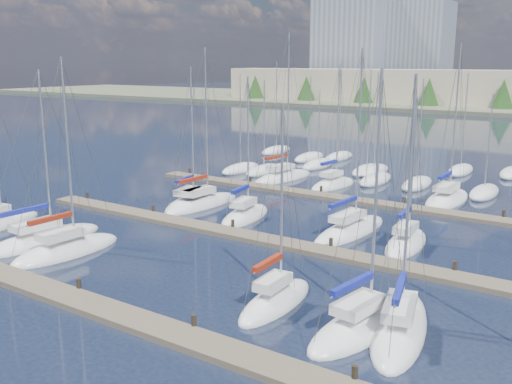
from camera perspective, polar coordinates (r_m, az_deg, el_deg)
The scene contains 19 objects.
ground at distance 79.09m, azimuth 18.93°, elevation 3.38°, with size 400.00×400.00×0.00m, color #1D253A.
dock_near at distance 29.11m, azimuth -13.54°, elevation -11.85°, with size 44.00×1.93×1.10m.
dock_mid at distance 39.20m, azimuth 1.65°, elevation -4.94°, with size 44.00×1.93×1.10m.
dock_far at distance 51.16m, azimuth 10.04°, elevation -0.86°, with size 44.00×1.93×1.10m.
sailboat_d at distance 29.73m, azimuth 1.97°, elevation -10.85°, with size 2.27×6.52×10.96m.
sailboat_h at distance 49.56m, azimuth -6.57°, elevation -1.16°, with size 4.21×7.76×12.49m.
sailboat_j at distance 45.40m, azimuth -1.09°, elevation -2.39°, with size 3.44×7.15×11.82m.
sailboat_p at distance 53.65m, azimuth 18.54°, elevation -0.67°, with size 2.91×8.63×14.50m.
sailboat_l at distance 39.99m, azimuth 14.77°, elevation -4.97°, with size 2.83×6.96×10.64m.
sailboat_b at distance 42.03m, azimuth -20.56°, elevation -4.52°, with size 3.41×9.21×12.42m.
sailboat_k at distance 42.10m, azimuth 9.40°, elevation -3.79°, with size 3.21×9.34×13.85m.
sailboat_n at distance 60.40m, azimuth 2.71°, elevation 1.48°, with size 3.93×9.17×15.81m.
sailboat_o at distance 57.32m, azimuth 7.70°, elevation 0.75°, with size 3.21×6.86×12.66m.
sailboat_i at distance 49.44m, azimuth -5.39°, elevation -1.15°, with size 2.87×8.73×14.07m.
sailboat_c at distance 39.33m, azimuth -18.41°, elevation -5.52°, with size 3.38×8.04×13.21m.
sailboat_e at distance 27.70m, azimuth 10.58°, elevation -12.97°, with size 3.73×8.19×12.67m.
sailboat_f at distance 27.91m, azimuth 14.14°, elevation -12.95°, with size 4.42×8.97×12.41m.
distant_boats at distance 65.18m, azimuth 11.48°, elevation 2.17°, with size 36.93×20.75×13.30m.
shoreline at distance 168.71m, azimuth 22.88°, elevation 10.34°, with size 400.00×60.00×38.00m.
Camera 1 is at (19.83, -15.59, 12.18)m, focal length 40.00 mm.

